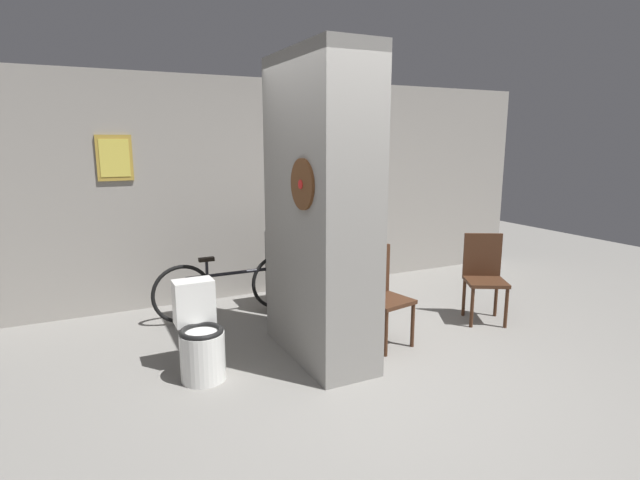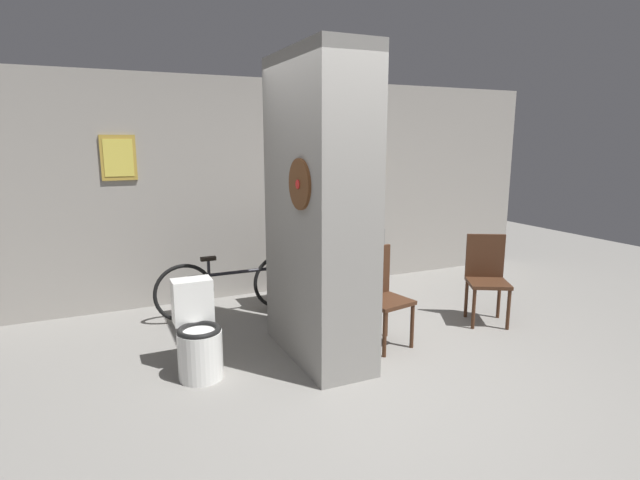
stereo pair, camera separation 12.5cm
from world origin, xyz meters
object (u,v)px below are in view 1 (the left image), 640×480
object	(u,v)px
toilet	(200,338)
bottle_tall	(350,218)
bicycle	(233,286)
chair_near_pillar	(381,292)
chair_by_doorway	(484,274)

from	to	relation	value
toilet	bottle_tall	size ratio (longest dim) A/B	2.23
toilet	bicycle	world-z (taller)	toilet
chair_near_pillar	bottle_tall	world-z (taller)	bottle_tall
toilet	bottle_tall	bearing A→B (deg)	29.33
chair_by_doorway	bicycle	size ratio (longest dim) A/B	0.54
bicycle	bottle_tall	bearing A→B (deg)	-5.37
toilet	chair_by_doorway	xyz separation A→B (m)	(3.00, -0.02, 0.18)
chair_by_doorway	toilet	bearing A→B (deg)	-151.70
bicycle	chair_near_pillar	bearing A→B (deg)	-52.57
chair_near_pillar	bottle_tall	size ratio (longest dim) A/B	2.67
toilet	chair_near_pillar	xyz separation A→B (m)	(1.67, -0.08, 0.18)
bottle_tall	chair_near_pillar	bearing A→B (deg)	-106.21
chair_near_pillar	bicycle	size ratio (longest dim) A/B	0.54
chair_near_pillar	bicycle	distance (m)	1.70
chair_near_pillar	bicycle	bearing A→B (deg)	116.20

